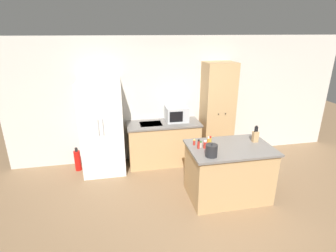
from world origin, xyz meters
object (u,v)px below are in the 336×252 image
(spice_bottle_amber_oil, at_px, (199,144))
(spice_bottle_orange_cap, at_px, (201,144))
(spice_bottle_pale_salt, at_px, (208,142))
(spice_bottle_green_herb, at_px, (194,142))
(refrigerator, at_px, (102,128))
(knife_block, at_px, (255,136))
(spice_bottle_short_red, at_px, (205,145))
(fire_extinguisher, at_px, (78,160))
(pantry_cabinet, at_px, (217,112))
(kettle, at_px, (211,151))
(spice_bottle_tall_dark, at_px, (210,141))
(microwave, at_px, (177,114))

(spice_bottle_amber_oil, distance_m, spice_bottle_orange_cap, 0.07)
(spice_bottle_pale_salt, bearing_deg, spice_bottle_green_herb, 160.92)
(refrigerator, distance_m, spice_bottle_amber_oil, 2.02)
(spice_bottle_green_herb, bearing_deg, knife_block, -4.15)
(spice_bottle_short_red, relative_size, fire_extinguisher, 0.26)
(spice_bottle_pale_salt, bearing_deg, knife_block, -0.10)
(pantry_cabinet, height_order, kettle, pantry_cabinet)
(knife_block, xyz_separation_m, spice_bottle_tall_dark, (-0.78, 0.05, -0.04))
(refrigerator, distance_m, spice_bottle_green_herb, 1.90)
(spice_bottle_tall_dark, relative_size, kettle, 0.66)
(refrigerator, relative_size, spice_bottle_orange_cap, 18.36)
(spice_bottle_amber_oil, distance_m, spice_bottle_pale_salt, 0.20)
(pantry_cabinet, relative_size, knife_block, 7.28)
(microwave, bearing_deg, refrigerator, -174.31)
(spice_bottle_green_herb, height_order, kettle, kettle)
(microwave, relative_size, spice_bottle_orange_cap, 4.53)
(knife_block, bearing_deg, spice_bottle_orange_cap, -178.62)
(pantry_cabinet, height_order, microwave, pantry_cabinet)
(pantry_cabinet, distance_m, spice_bottle_tall_dark, 1.44)
(spice_bottle_pale_salt, height_order, fire_extinguisher, spice_bottle_pale_salt)
(refrigerator, xyz_separation_m, kettle, (1.64, -1.60, 0.10))
(refrigerator, height_order, spice_bottle_amber_oil, refrigerator)
(spice_bottle_amber_oil, bearing_deg, spice_bottle_short_red, -4.30)
(fire_extinguisher, bearing_deg, refrigerator, -8.49)
(microwave, xyz_separation_m, spice_bottle_green_herb, (-0.01, -1.31, -0.09))
(spice_bottle_amber_oil, relative_size, fire_extinguisher, 0.31)
(kettle, relative_size, fire_extinguisher, 0.43)
(kettle, height_order, fire_extinguisher, kettle)
(microwave, height_order, spice_bottle_green_herb, microwave)
(spice_bottle_orange_cap, bearing_deg, spice_bottle_amber_oil, -137.50)
(microwave, xyz_separation_m, spice_bottle_pale_salt, (0.21, -1.38, -0.06))
(spice_bottle_amber_oil, bearing_deg, microwave, 90.74)
(knife_block, bearing_deg, microwave, 126.67)
(refrigerator, relative_size, spice_bottle_tall_dark, 13.18)
(microwave, relative_size, spice_bottle_green_herb, 4.76)
(knife_block, relative_size, spice_bottle_amber_oil, 1.90)
(spice_bottle_orange_cap, height_order, kettle, kettle)
(pantry_cabinet, distance_m, spice_bottle_amber_oil, 1.66)
(spice_bottle_short_red, distance_m, spice_bottle_orange_cap, 0.08)
(refrigerator, height_order, spice_bottle_green_herb, refrigerator)
(refrigerator, bearing_deg, kettle, -44.34)
(spice_bottle_green_herb, distance_m, spice_bottle_orange_cap, 0.12)
(pantry_cabinet, bearing_deg, spice_bottle_green_herb, -124.91)
(refrigerator, height_order, spice_bottle_pale_salt, refrigerator)
(knife_block, bearing_deg, spice_bottle_green_herb, 175.85)
(kettle, bearing_deg, refrigerator, 135.66)
(microwave, relative_size, kettle, 2.15)
(microwave, height_order, kettle, microwave)
(spice_bottle_tall_dark, xyz_separation_m, spice_bottle_orange_cap, (-0.19, -0.08, -0.02))
(spice_bottle_pale_salt, bearing_deg, fire_extinguisher, 149.94)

